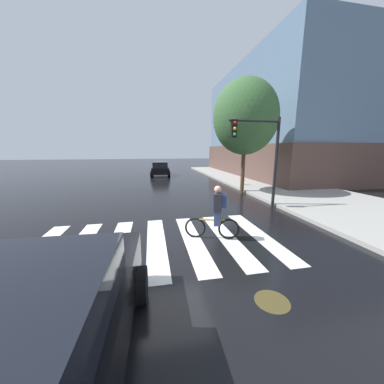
% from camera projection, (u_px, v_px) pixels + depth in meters
% --- Properties ---
extents(ground_plane, '(120.00, 120.00, 0.00)m').
position_uv_depth(ground_plane, '(168.00, 242.00, 6.32)').
color(ground_plane, black).
extents(crosswalk_stripes, '(7.20, 4.09, 0.01)m').
position_uv_depth(crosswalk_stripes, '(156.00, 243.00, 6.25)').
color(crosswalk_stripes, silver).
rests_on(crosswalk_stripes, ground).
extents(manhole_cover, '(0.64, 0.64, 0.01)m').
position_uv_depth(manhole_cover, '(272.00, 301.00, 3.85)').
color(manhole_cover, '#473D1E').
rests_on(manhole_cover, ground).
extents(sedan_near, '(2.29, 4.66, 1.59)m').
position_uv_depth(sedan_near, '(26.00, 348.00, 2.07)').
color(sedan_near, black).
rests_on(sedan_near, ground).
extents(sedan_mid, '(2.20, 4.37, 1.48)m').
position_uv_depth(sedan_mid, '(160.00, 169.00, 22.34)').
color(sedan_mid, black).
rests_on(sedan_mid, ground).
extents(cyclist, '(1.65, 0.56, 1.69)m').
position_uv_depth(cyclist, '(216.00, 213.00, 6.42)').
color(cyclist, black).
rests_on(cyclist, ground).
extents(traffic_light_near, '(2.47, 0.28, 4.20)m').
position_uv_depth(traffic_light_near, '(261.00, 147.00, 9.50)').
color(traffic_light_near, black).
rests_on(traffic_light_near, ground).
extents(fire_hydrant, '(0.33, 0.22, 0.78)m').
position_uv_depth(fire_hydrant, '(242.00, 180.00, 15.75)').
color(fire_hydrant, gold).
rests_on(fire_hydrant, sidewalk).
extents(street_tree_near, '(3.88, 3.88, 6.90)m').
position_uv_depth(street_tree_near, '(245.00, 117.00, 12.55)').
color(street_tree_near, '#4C3823').
rests_on(street_tree_near, ground).
extents(corner_building, '(16.92, 19.01, 11.15)m').
position_uv_depth(corner_building, '(306.00, 124.00, 23.18)').
color(corner_building, brown).
rests_on(corner_building, ground).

